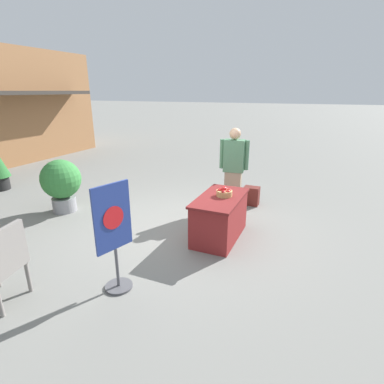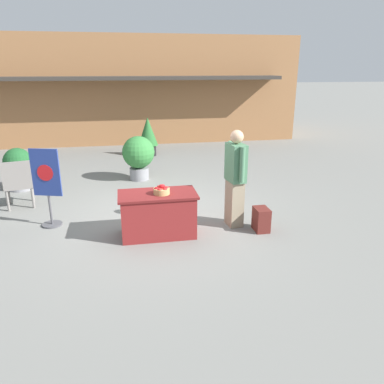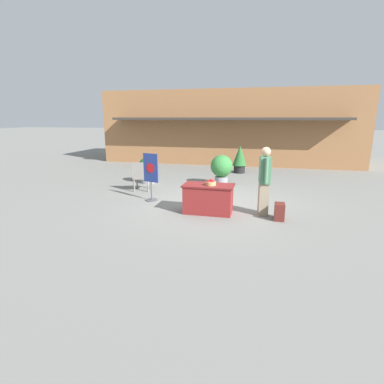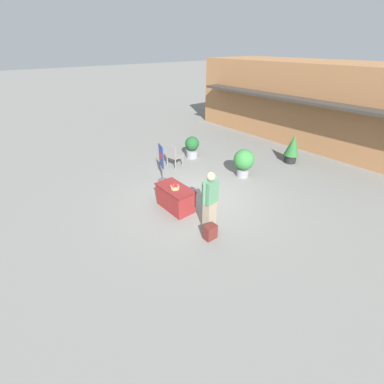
{
  "view_description": "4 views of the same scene",
  "coord_description": "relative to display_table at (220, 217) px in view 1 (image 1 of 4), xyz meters",
  "views": [
    {
      "loc": [
        -4.56,
        -2.33,
        2.47
      ],
      "look_at": [
        -0.15,
        -0.43,
        0.84
      ],
      "focal_mm": 28.0,
      "sensor_mm": 36.0,
      "label": 1
    },
    {
      "loc": [
        -0.49,
        -6.83,
        2.78
      ],
      "look_at": [
        0.61,
        -0.9,
        0.75
      ],
      "focal_mm": 35.0,
      "sensor_mm": 36.0,
      "label": 2
    },
    {
      "loc": [
        1.4,
        -8.37,
        2.46
      ],
      "look_at": [
        -0.43,
        -0.83,
        0.53
      ],
      "focal_mm": 28.0,
      "sensor_mm": 36.0,
      "label": 3
    },
    {
      "loc": [
        5.75,
        -4.91,
        4.66
      ],
      "look_at": [
        0.47,
        -0.56,
        0.68
      ],
      "focal_mm": 24.0,
      "sensor_mm": 36.0,
      "label": 4
    }
  ],
  "objects": [
    {
      "name": "potted_plant_near_right",
      "position": [
        -0.15,
        3.45,
        0.27
      ],
      "size": [
        0.82,
        0.82,
        1.12
      ],
      "color": "gray",
      "rests_on": "ground_plane"
    },
    {
      "name": "apple_basket",
      "position": [
        0.07,
        -0.05,
        0.45
      ],
      "size": [
        0.27,
        0.27,
        0.16
      ],
      "color": "tan",
      "rests_on": "display_table"
    },
    {
      "name": "display_table",
      "position": [
        0.0,
        0.0,
        0.0
      ],
      "size": [
        1.32,
        0.7,
        0.76
      ],
      "color": "maroon",
      "rests_on": "ground_plane"
    },
    {
      "name": "person_visitor",
      "position": [
        1.41,
        0.17,
        0.52
      ],
      "size": [
        0.31,
        0.61,
        1.75
      ],
      "rotation": [
        0.0,
        0.0,
        -3.02
      ],
      "color": "gray",
      "rests_on": "ground_plane"
    },
    {
      "name": "poster_board",
      "position": [
        -1.89,
        0.76,
        0.38
      ],
      "size": [
        0.51,
        0.36,
        1.43
      ],
      "rotation": [
        0.0,
        0.0,
        -1.87
      ],
      "color": "#4C4C51",
      "rests_on": "ground_plane"
    },
    {
      "name": "backpack",
      "position": [
        1.81,
        -0.16,
        -0.17
      ],
      "size": [
        0.24,
        0.34,
        0.42
      ],
      "color": "maroon",
      "rests_on": "ground_plane"
    },
    {
      "name": "ground_plane",
      "position": [
        -0.02,
        0.88,
        -0.38
      ],
      "size": [
        120.0,
        120.0,
        0.0
      ],
      "primitive_type": "plane",
      "color": "slate"
    }
  ]
}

